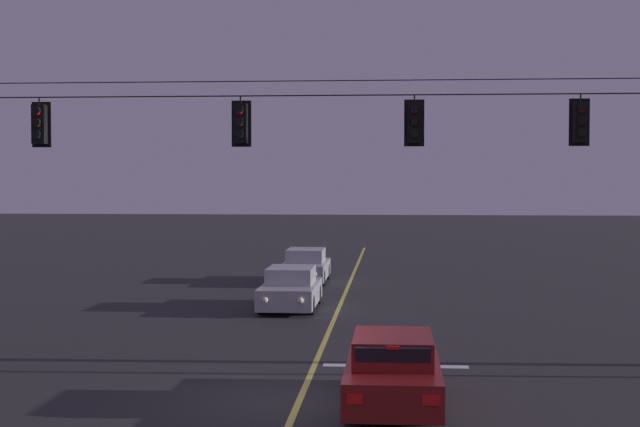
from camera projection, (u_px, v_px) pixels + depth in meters
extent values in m
plane|color=#28282B|center=(299.00, 401.00, 18.76)|extent=(180.00, 180.00, 0.00)
cube|color=#D1C64C|center=(333.00, 322.00, 28.95)|extent=(0.14, 60.00, 0.01)
cube|color=silver|center=(395.00, 366.00, 22.23)|extent=(3.40, 0.36, 0.01)
cylinder|color=black|center=(317.00, 95.00, 22.72)|extent=(18.55, 0.03, 0.03)
cylinder|color=black|center=(317.00, 81.00, 22.71)|extent=(18.55, 0.02, 0.02)
cylinder|color=black|center=(39.00, 101.00, 23.26)|extent=(0.04, 0.04, 0.18)
cube|color=black|center=(39.00, 124.00, 23.29)|extent=(0.32, 0.26, 0.96)
cube|color=black|center=(42.00, 125.00, 23.43)|extent=(0.48, 0.03, 1.12)
sphere|color=red|center=(37.00, 112.00, 23.12)|extent=(0.17, 0.17, 0.17)
cylinder|color=black|center=(36.00, 110.00, 23.07)|extent=(0.20, 0.10, 0.20)
sphere|color=#3D280A|center=(37.00, 124.00, 23.13)|extent=(0.17, 0.17, 0.17)
cylinder|color=black|center=(36.00, 122.00, 23.09)|extent=(0.20, 0.10, 0.20)
sphere|color=black|center=(37.00, 136.00, 23.14)|extent=(0.17, 0.17, 0.17)
cylinder|color=black|center=(36.00, 134.00, 23.10)|extent=(0.20, 0.10, 0.20)
cylinder|color=black|center=(240.00, 100.00, 22.87)|extent=(0.04, 0.04, 0.18)
cube|color=black|center=(241.00, 123.00, 22.89)|extent=(0.32, 0.26, 0.96)
cube|color=black|center=(241.00, 124.00, 23.04)|extent=(0.48, 0.03, 1.12)
sphere|color=red|center=(239.00, 111.00, 22.72)|extent=(0.17, 0.17, 0.17)
cylinder|color=black|center=(239.00, 109.00, 22.68)|extent=(0.20, 0.10, 0.20)
sphere|color=#3D280A|center=(239.00, 123.00, 22.73)|extent=(0.17, 0.17, 0.17)
cylinder|color=black|center=(239.00, 121.00, 22.69)|extent=(0.20, 0.10, 0.20)
sphere|color=black|center=(239.00, 135.00, 22.74)|extent=(0.17, 0.17, 0.17)
cylinder|color=black|center=(239.00, 133.00, 22.70)|extent=(0.20, 0.10, 0.20)
cylinder|color=black|center=(414.00, 99.00, 22.54)|extent=(0.04, 0.04, 0.18)
cube|color=black|center=(414.00, 123.00, 22.56)|extent=(0.32, 0.26, 0.96)
cube|color=black|center=(414.00, 123.00, 22.71)|extent=(0.48, 0.03, 1.12)
sphere|color=red|center=(414.00, 110.00, 22.39)|extent=(0.17, 0.17, 0.17)
cylinder|color=black|center=(415.00, 108.00, 22.35)|extent=(0.20, 0.10, 0.20)
sphere|color=#3D280A|center=(414.00, 122.00, 22.40)|extent=(0.17, 0.17, 0.17)
cylinder|color=black|center=(414.00, 120.00, 22.36)|extent=(0.20, 0.10, 0.20)
sphere|color=black|center=(414.00, 134.00, 22.41)|extent=(0.17, 0.17, 0.17)
cylinder|color=black|center=(414.00, 133.00, 22.37)|extent=(0.20, 0.10, 0.20)
cylinder|color=black|center=(581.00, 98.00, 22.23)|extent=(0.04, 0.04, 0.18)
cube|color=black|center=(580.00, 122.00, 22.26)|extent=(0.32, 0.26, 0.96)
cube|color=black|center=(579.00, 122.00, 22.40)|extent=(0.48, 0.03, 1.12)
sphere|color=red|center=(582.00, 109.00, 22.09)|extent=(0.17, 0.17, 0.17)
cylinder|color=black|center=(582.00, 107.00, 22.04)|extent=(0.20, 0.10, 0.20)
sphere|color=#3D280A|center=(582.00, 122.00, 22.10)|extent=(0.17, 0.17, 0.17)
cylinder|color=black|center=(582.00, 120.00, 22.06)|extent=(0.20, 0.10, 0.20)
sphere|color=black|center=(582.00, 134.00, 22.11)|extent=(0.17, 0.17, 0.17)
cylinder|color=black|center=(582.00, 132.00, 22.07)|extent=(0.20, 0.10, 0.20)
cube|color=maroon|center=(393.00, 379.00, 18.47)|extent=(1.80, 4.30, 0.68)
cube|color=maroon|center=(393.00, 349.00, 18.33)|extent=(1.51, 2.15, 0.54)
cube|color=black|center=(393.00, 340.00, 19.26)|extent=(1.40, 0.21, 0.48)
cube|color=black|center=(393.00, 359.00, 17.27)|extent=(1.37, 0.18, 0.46)
cylinder|color=black|center=(355.00, 373.00, 19.87)|extent=(0.22, 0.64, 0.64)
cylinder|color=black|center=(431.00, 375.00, 19.75)|extent=(0.22, 0.64, 0.64)
cylinder|color=black|center=(349.00, 404.00, 17.21)|extent=(0.22, 0.64, 0.64)
cylinder|color=black|center=(437.00, 405.00, 17.09)|extent=(0.22, 0.64, 0.64)
cube|color=red|center=(355.00, 399.00, 16.36)|extent=(0.28, 0.03, 0.18)
cube|color=red|center=(430.00, 400.00, 16.26)|extent=(0.28, 0.03, 0.18)
cube|color=red|center=(393.00, 348.00, 17.15)|extent=(0.24, 0.04, 0.06)
cube|color=#A5A5AD|center=(291.00, 294.00, 31.81)|extent=(1.80, 4.30, 0.68)
cube|color=#A5A5AD|center=(291.00, 275.00, 31.91)|extent=(1.51, 2.15, 0.54)
cube|color=black|center=(288.00, 278.00, 30.98)|extent=(1.40, 0.21, 0.48)
cube|color=black|center=(294.00, 272.00, 32.97)|extent=(1.37, 0.18, 0.46)
cylinder|color=black|center=(310.00, 305.00, 30.43)|extent=(0.22, 0.64, 0.64)
cylinder|color=black|center=(262.00, 304.00, 30.56)|extent=(0.22, 0.64, 0.64)
cylinder|color=black|center=(317.00, 294.00, 33.09)|extent=(0.22, 0.64, 0.64)
cylinder|color=black|center=(272.00, 294.00, 33.21)|extent=(0.22, 0.64, 0.64)
sphere|color=white|center=(301.00, 300.00, 29.61)|extent=(0.20, 0.20, 0.20)
sphere|color=white|center=(265.00, 300.00, 29.69)|extent=(0.20, 0.20, 0.20)
cube|color=#A5A5AD|center=(306.00, 270.00, 39.76)|extent=(1.80, 4.30, 0.68)
cube|color=#A5A5AD|center=(306.00, 255.00, 39.85)|extent=(1.51, 2.15, 0.54)
cube|color=black|center=(304.00, 257.00, 38.92)|extent=(1.40, 0.21, 0.48)
cube|color=black|center=(308.00, 253.00, 40.91)|extent=(1.37, 0.18, 0.46)
cylinder|color=black|center=(322.00, 278.00, 38.38)|extent=(0.22, 0.64, 0.64)
cylinder|color=black|center=(283.00, 278.00, 38.50)|extent=(0.22, 0.64, 0.64)
cylinder|color=black|center=(327.00, 271.00, 41.03)|extent=(0.22, 0.64, 0.64)
cylinder|color=black|center=(290.00, 271.00, 41.16)|extent=(0.22, 0.64, 0.64)
sphere|color=white|center=(314.00, 274.00, 37.55)|extent=(0.20, 0.20, 0.20)
sphere|color=white|center=(286.00, 274.00, 37.64)|extent=(0.20, 0.20, 0.20)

